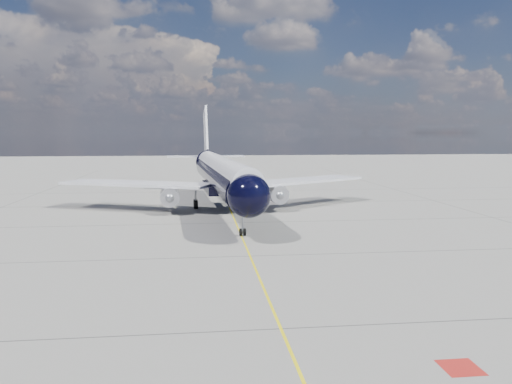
% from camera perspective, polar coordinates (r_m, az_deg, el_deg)
% --- Properties ---
extents(ground, '(320.00, 320.00, 0.00)m').
position_cam_1_polar(ground, '(59.72, -2.69, -2.68)').
color(ground, gray).
rests_on(ground, ground).
extents(taxiway_centerline, '(0.16, 160.00, 0.01)m').
position_cam_1_polar(taxiway_centerline, '(54.81, -2.32, -3.53)').
color(taxiway_centerline, yellow).
rests_on(taxiway_centerline, ground).
extents(red_marking, '(1.60, 1.60, 0.01)m').
position_cam_1_polar(red_marking, '(23.79, 22.33, -18.07)').
color(red_marking, maroon).
rests_on(red_marking, ground).
extents(main_airliner, '(41.22, 50.28, 14.52)m').
position_cam_1_polar(main_airliner, '(65.28, -4.07, 2.10)').
color(main_airliner, black).
rests_on(main_airliner, ground).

